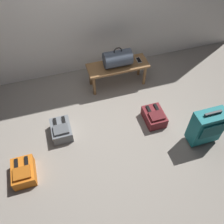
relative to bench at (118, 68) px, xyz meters
The scene contains 8 objects.
ground_plane 1.13m from the bench, 111.37° to the right, with size 6.60×6.60×0.00m, color gray.
bench is the anchor object (origin of this frame).
duffel_bag_slate 0.20m from the bench, behind, with size 0.44×0.26×0.34m.
cell_phone 0.37m from the bench, ahead, with size 0.07×0.14×0.01m.
suitcase_upright_teal 1.66m from the bench, 61.34° to the right, with size 0.43×0.24×0.62m.
backpack_orange 2.12m from the bench, 142.31° to the right, with size 0.28×0.38×0.21m.
backpack_grey 1.37m from the bench, 144.90° to the right, with size 0.28×0.38×0.21m.
backpack_maroon 1.01m from the bench, 73.01° to the right, with size 0.28×0.38×0.21m.
Camera 1 is at (-0.60, -1.94, 2.98)m, focal length 39.06 mm.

